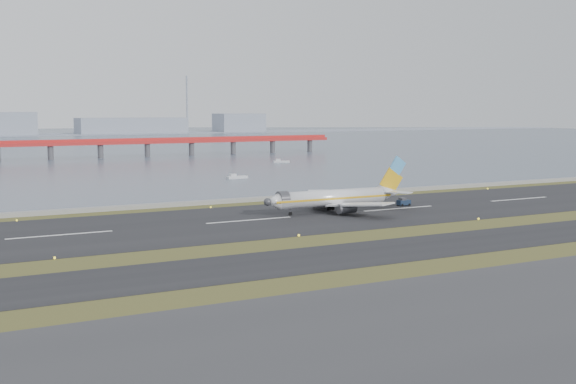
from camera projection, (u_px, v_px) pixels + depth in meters
ground at (319, 243)px, 130.71m from camera, size 1000.00×1000.00×0.00m
apron_strip at (561, 321)px, 82.39m from camera, size 1000.00×50.00×0.10m
taxiway_strip at (355, 254)px, 120.17m from camera, size 1000.00×18.00×0.10m
runway_strip at (249, 220)px, 157.06m from camera, size 1000.00×45.00×0.10m
seawall at (200, 203)px, 183.37m from camera, size 1000.00×2.50×1.00m
bay_water at (6, 142)px, 534.81m from camera, size 1400.00×800.00×1.30m
red_pier at (100, 144)px, 358.79m from camera, size 260.00×5.00×10.20m
far_shoreline at (0, 129)px, 681.00m from camera, size 1400.00×80.00×60.50m
airliner at (337, 198)px, 169.84m from camera, size 38.52×32.89×12.80m
pushback_tug at (403, 202)px, 180.86m from camera, size 3.27×1.97×2.07m
workboat_near at (236, 177)px, 253.03m from camera, size 7.52×2.64×1.80m
workboat_far at (281, 161)px, 329.57m from camera, size 7.63×4.61×1.77m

